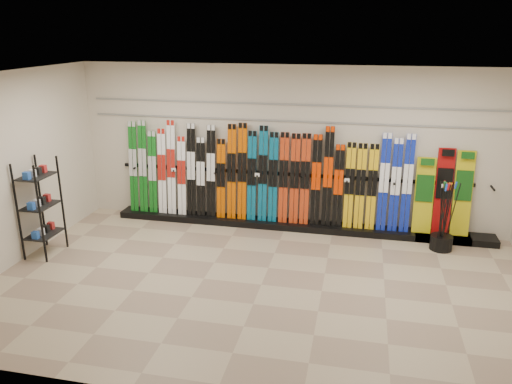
# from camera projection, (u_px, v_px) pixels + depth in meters

# --- Properties ---
(floor) EXTENTS (8.00, 8.00, 0.00)m
(floor) POSITION_uv_depth(u_px,v_px,m) (261.00, 285.00, 7.36)
(floor) COLOR gray
(floor) RESTS_ON ground
(back_wall) EXTENTS (8.00, 0.00, 8.00)m
(back_wall) POSITION_uv_depth(u_px,v_px,m) (289.00, 148.00, 9.21)
(back_wall) COLOR beige
(back_wall) RESTS_ON floor
(left_wall) EXTENTS (0.00, 5.00, 5.00)m
(left_wall) POSITION_uv_depth(u_px,v_px,m) (8.00, 171.00, 7.69)
(left_wall) COLOR beige
(left_wall) RESTS_ON floor
(ceiling) EXTENTS (8.00, 8.00, 0.00)m
(ceiling) POSITION_uv_depth(u_px,v_px,m) (262.00, 77.00, 6.42)
(ceiling) COLOR silver
(ceiling) RESTS_ON back_wall
(ski_rack_base) EXTENTS (8.00, 0.40, 0.12)m
(ski_rack_base) POSITION_uv_depth(u_px,v_px,m) (297.00, 225.00, 9.41)
(ski_rack_base) COLOR black
(ski_rack_base) RESTS_ON floor
(skis) EXTENTS (5.37, 0.18, 1.83)m
(skis) POSITION_uv_depth(u_px,v_px,m) (262.00, 177.00, 9.29)
(skis) COLOR #13681A
(skis) RESTS_ON ski_rack_base
(snowboards) EXTENTS (0.96, 0.24, 1.52)m
(snowboards) POSITION_uv_depth(u_px,v_px,m) (444.00, 194.00, 8.72)
(snowboards) COLOR gold
(snowboards) RESTS_ON ski_rack_base
(accessory_rack) EXTENTS (0.40, 0.60, 1.62)m
(accessory_rack) POSITION_uv_depth(u_px,v_px,m) (41.00, 208.00, 8.14)
(accessory_rack) COLOR black
(accessory_rack) RESTS_ON floor
(pole_bin) EXTENTS (0.37, 0.37, 0.25)m
(pole_bin) POSITION_uv_depth(u_px,v_px,m) (441.00, 242.00, 8.50)
(pole_bin) COLOR black
(pole_bin) RESTS_ON floor
(ski_poles) EXTENTS (0.32, 0.25, 1.18)m
(ski_poles) POSITION_uv_depth(u_px,v_px,m) (444.00, 216.00, 8.34)
(ski_poles) COLOR black
(ski_poles) RESTS_ON pole_bin
(slatwall_rail_0) EXTENTS (7.60, 0.02, 0.03)m
(slatwall_rail_0) POSITION_uv_depth(u_px,v_px,m) (289.00, 121.00, 9.04)
(slatwall_rail_0) COLOR gray
(slatwall_rail_0) RESTS_ON back_wall
(slatwall_rail_1) EXTENTS (7.60, 0.02, 0.03)m
(slatwall_rail_1) POSITION_uv_depth(u_px,v_px,m) (289.00, 104.00, 8.94)
(slatwall_rail_1) COLOR gray
(slatwall_rail_1) RESTS_ON back_wall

